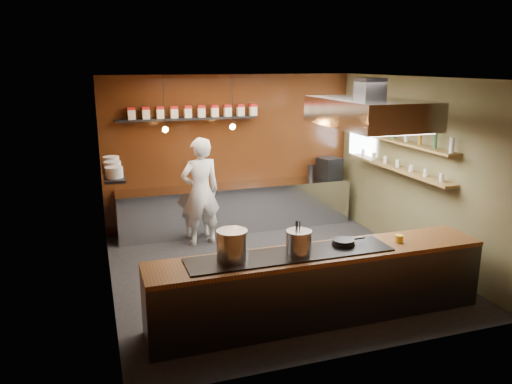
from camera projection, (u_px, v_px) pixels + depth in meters
name	position (u px, v px, depth m)	size (l,w,h in m)	color
floor	(275.00, 271.00, 7.94)	(5.00, 5.00, 0.00)	black
back_wall	(232.00, 152.00, 9.87)	(5.00, 5.00, 0.00)	#39150A
left_wall	(105.00, 192.00, 6.81)	(5.00, 5.00, 0.00)	#39150A
right_wall	(416.00, 168.00, 8.33)	(5.00, 5.00, 0.00)	brown
ceiling	(277.00, 78.00, 7.19)	(5.00, 5.00, 0.00)	silver
window_pane	(363.00, 132.00, 9.77)	(1.00, 1.00, 0.00)	white
prep_counter	(237.00, 207.00, 9.83)	(4.60, 0.65, 0.90)	silver
pass_counter	(319.00, 285.00, 6.36)	(4.40, 0.72, 0.94)	#38383D
tin_shelf	(187.00, 119.00, 9.29)	(2.60, 0.26, 0.04)	black
plate_shelf	(113.00, 173.00, 7.76)	(0.30, 1.40, 0.04)	black
bottle_shelf_upper	(399.00, 141.00, 8.45)	(0.26, 2.80, 0.04)	olive
bottle_shelf_lower	(397.00, 168.00, 8.57)	(0.26, 2.80, 0.04)	olive
extractor_hood	(369.00, 112.00, 7.34)	(1.20, 2.00, 0.72)	#38383D
pendant_left	(165.00, 127.00, 8.54)	(0.10, 0.10, 0.95)	black
pendant_right	(233.00, 124.00, 8.91)	(0.10, 0.10, 0.95)	black
storage_tins	(195.00, 111.00, 9.30)	(2.43, 0.13, 0.22)	beige
plate_stacks	(112.00, 167.00, 7.74)	(0.26, 1.16, 0.16)	silver
bottles	(400.00, 133.00, 8.41)	(0.06, 2.66, 0.24)	silver
wine_glasses	(398.00, 164.00, 8.55)	(0.07, 2.37, 0.13)	silver
stockpot_large	(232.00, 245.00, 5.90)	(0.37, 0.37, 0.36)	#B4B7BB
stockpot_small	(299.00, 242.00, 6.07)	(0.32, 0.32, 0.30)	#B7B9BE
utensil_crock	(297.00, 245.00, 6.16)	(0.14, 0.14, 0.18)	#B8BAC0
frying_pan	(344.00, 242.00, 6.40)	(0.47, 0.30, 0.08)	black
butter_jar	(399.00, 239.00, 6.56)	(0.11, 0.11, 0.10)	yellow
espresso_machine	(329.00, 168.00, 10.32)	(0.42, 0.39, 0.42)	black
chef	(200.00, 192.00, 8.92)	(0.71, 0.47, 1.95)	white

